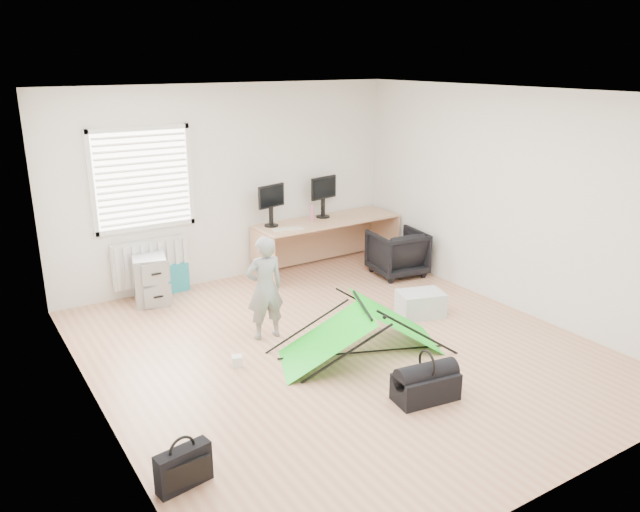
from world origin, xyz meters
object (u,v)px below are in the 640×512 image
desk (327,244)px  kite (362,329)px  monitor_left (271,211)px  office_chair (397,253)px  filing_cabinet (150,279)px  monitor_right (323,202)px  person (265,288)px  duffel_bag (426,387)px  thermos (312,213)px  storage_crate (420,304)px  laptop_bag (184,468)px

desk → kite: size_ratio=1.21×
monitor_left → office_chair: size_ratio=0.63×
desk → office_chair: (0.70, -0.79, -0.04)m
monitor_left → kite: monitor_left is taller
filing_cabinet → monitor_right: size_ratio=1.32×
office_chair → desk: bearing=-40.9°
person → duffel_bag: 2.13m
thermos → office_chair: size_ratio=0.33×
monitor_left → storage_crate: (0.86, -2.24, -0.81)m
kite → laptop_bag: 2.60m
thermos → laptop_bag: bearing=-132.4°
filing_cabinet → kite: filing_cabinet is taller
monitor_right → kite: size_ratio=0.26×
filing_cabinet → laptop_bag: bearing=-90.8°
desk → office_chair: size_ratio=3.03×
monitor_left → person: person is taller
filing_cabinet → storage_crate: (2.64, -2.19, -0.16)m
monitor_left → office_chair: monitor_left is taller
monitor_right → person: 2.68m
person → monitor_right: bearing=-131.4°
monitor_left → thermos: size_ratio=1.90×
storage_crate → person: bearing=166.6°
laptop_bag → filing_cabinet: bearing=66.3°
monitor_right → storage_crate: 2.42m
monitor_left → monitor_right: (0.89, 0.04, 0.01)m
monitor_left → thermos: bearing=-21.2°
laptop_bag → thermos: bearing=38.2°
thermos → duffel_bag: thermos is taller
monitor_left → duffel_bag: monitor_left is taller
monitor_left → person: 2.10m
person → laptop_bag: bearing=54.2°
monitor_right → thermos: monitor_right is taller
office_chair → filing_cabinet: bearing=-6.9°
desk → monitor_right: monitor_right is taller
duffel_bag → monitor_right: bearing=79.3°
duffel_bag → desk: bearing=78.9°
person → storage_crate: bearing=171.7°
laptop_bag → duffel_bag: (2.32, -0.02, -0.03)m
thermos → person: bearing=-134.0°
monitor_right → office_chair: (0.67, -0.95, -0.64)m
desk → filing_cabinet: (-2.65, 0.08, -0.06)m
storage_crate → laptop_bag: (-3.59, -1.51, 0.01)m
desk → monitor_right: (0.02, 0.16, 0.60)m
duffel_bag → filing_cabinet: bearing=118.4°
person → thermos: bearing=-128.9°
filing_cabinet → kite: (1.43, -2.65, -0.03)m
filing_cabinet → duffel_bag: bearing=-56.2°
person → duffel_bag: person is taller
thermos → office_chair: (0.93, -0.84, -0.54)m
storage_crate → kite: bearing=-159.4°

